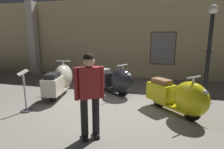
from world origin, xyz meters
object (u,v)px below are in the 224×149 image
(scooter_1, at_px, (116,80))
(info_stanchion, at_px, (25,95))
(scooter_0, at_px, (61,80))
(visitor_0, at_px, (89,91))
(scooter_2, at_px, (180,97))
(lamppost, at_px, (209,53))

(scooter_1, relative_size, info_stanchion, 1.56)
(scooter_1, bearing_deg, scooter_0, -132.76)
(scooter_1, distance_m, visitor_0, 2.75)
(scooter_0, xyz_separation_m, scooter_2, (3.58, -0.80, -0.03))
(visitor_0, bearing_deg, info_stanchion, 38.26)
(scooter_0, relative_size, visitor_0, 1.15)
(visitor_0, relative_size, info_stanchion, 1.49)
(visitor_0, bearing_deg, scooter_1, -27.51)
(info_stanchion, bearing_deg, visitor_0, -20.80)
(scooter_2, distance_m, lamppost, 1.94)
(lamppost, bearing_deg, scooter_2, -120.29)
(visitor_0, distance_m, info_stanchion, 2.21)
(scooter_2, relative_size, visitor_0, 0.96)
(scooter_2, bearing_deg, visitor_0, -95.16)
(lamppost, height_order, info_stanchion, lamppost)
(scooter_2, height_order, info_stanchion, info_stanchion)
(scooter_2, height_order, lamppost, lamppost)
(scooter_0, relative_size, scooter_2, 1.20)
(scooter_1, bearing_deg, lamppost, 36.92)
(scooter_1, height_order, info_stanchion, info_stanchion)
(scooter_0, height_order, scooter_2, scooter_0)
(info_stanchion, bearing_deg, scooter_1, 46.33)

